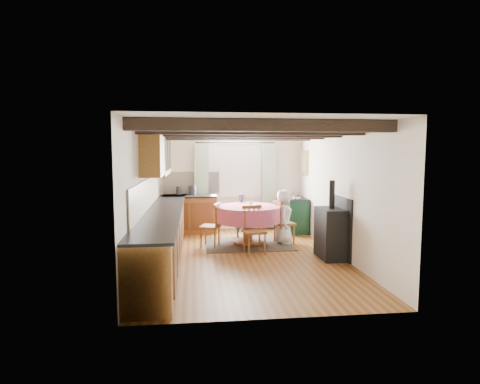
{
  "coord_description": "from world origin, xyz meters",
  "views": [
    {
      "loc": [
        -0.92,
        -7.14,
        1.96
      ],
      "look_at": [
        0.0,
        0.8,
        1.15
      ],
      "focal_mm": 29.42,
      "sensor_mm": 36.0,
      "label": 1
    }
  ],
  "objects": [
    {
      "name": "chair_near",
      "position": [
        0.22,
        0.25,
        0.47
      ],
      "size": [
        0.47,
        0.49,
        0.93
      ],
      "primitive_type": null,
      "rotation": [
        0.0,
        0.0,
        0.19
      ],
      "color": "brown",
      "rests_on": "floor"
    },
    {
      "name": "ceiling",
      "position": [
        0.0,
        0.0,
        2.4
      ],
      "size": [
        3.6,
        5.5,
        0.0
      ],
      "primitive_type": "cube",
      "color": "white",
      "rests_on": "ground"
    },
    {
      "name": "child_right",
      "position": [
        0.97,
        1.02,
        0.58
      ],
      "size": [
        0.5,
        0.65,
        1.17
      ],
      "primitive_type": "imported",
      "rotation": [
        0.0,
        0.0,
        1.31
      ],
      "color": "silver",
      "rests_on": "floor"
    },
    {
      "name": "canister_tall",
      "position": [
        -1.31,
        2.52,
        1.03
      ],
      "size": [
        0.13,
        0.13,
        0.22
      ],
      "primitive_type": "cylinder",
      "color": "#262628",
      "rests_on": "worktop_back"
    },
    {
      "name": "wall_picture",
      "position": [
        1.77,
        2.3,
        1.7
      ],
      "size": [
        0.04,
        0.5,
        0.6
      ],
      "primitive_type": "cube",
      "color": "gold",
      "rests_on": "wall_right"
    },
    {
      "name": "wall_back",
      "position": [
        0.0,
        2.75,
        1.2
      ],
      "size": [
        3.6,
        0.0,
        2.4
      ],
      "primitive_type": "cube",
      "color": "silver",
      "rests_on": "ground"
    },
    {
      "name": "rug",
      "position": [
        0.21,
        1.05,
        0.01
      ],
      "size": [
        1.82,
        1.42,
        0.01
      ],
      "primitive_type": "cube",
      "color": "#362B20",
      "rests_on": "floor"
    },
    {
      "name": "aga_range",
      "position": [
        1.47,
        2.23,
        0.43
      ],
      "size": [
        0.61,
        0.94,
        0.87
      ],
      "primitive_type": null,
      "color": "black",
      "rests_on": "floor"
    },
    {
      "name": "base_cabinet_back",
      "position": [
        -1.05,
        2.45,
        0.44
      ],
      "size": [
        1.3,
        0.6,
        0.88
      ],
      "primitive_type": "cube",
      "color": "olive",
      "rests_on": "floor"
    },
    {
      "name": "canister_wide",
      "position": [
        -0.98,
        2.46,
        1.03
      ],
      "size": [
        0.2,
        0.2,
        0.22
      ],
      "primitive_type": "cylinder",
      "color": "#262628",
      "rests_on": "worktop_back"
    },
    {
      "name": "worktop_left",
      "position": [
        -1.48,
        0.0,
        0.9
      ],
      "size": [
        0.64,
        5.3,
        0.04
      ],
      "primitive_type": "cube",
      "color": "black",
      "rests_on": "base_cabinet_left"
    },
    {
      "name": "beam_c",
      "position": [
        0.0,
        0.0,
        2.31
      ],
      "size": [
        3.6,
        0.16,
        0.16
      ],
      "primitive_type": "cube",
      "color": "black",
      "rests_on": "ceiling"
    },
    {
      "name": "beam_d",
      "position": [
        0.0,
        1.0,
        2.31
      ],
      "size": [
        3.6,
        0.16,
        0.16
      ],
      "primitive_type": "cube",
      "color": "black",
      "rests_on": "ceiling"
    },
    {
      "name": "cup",
      "position": [
        0.27,
        1.07,
        0.87
      ],
      "size": [
        0.13,
        0.13,
        0.1
      ],
      "primitive_type": "imported",
      "rotation": [
        0.0,
        0.0,
        5.06
      ],
      "color": "silver",
      "rests_on": "dining_table"
    },
    {
      "name": "wall_cabinet_glass",
      "position": [
        -1.63,
        1.2,
        1.95
      ],
      "size": [
        0.34,
        1.8,
        0.9
      ],
      "primitive_type": "cube",
      "color": "olive",
      "rests_on": "wall_left"
    },
    {
      "name": "wall_plate",
      "position": [
        1.05,
        2.72,
        1.7
      ],
      "size": [
        0.3,
        0.02,
        0.3
      ],
      "primitive_type": "cylinder",
      "rotation": [
        1.57,
        0.0,
        0.0
      ],
      "color": "silver",
      "rests_on": "wall_back"
    },
    {
      "name": "cast_iron_stove",
      "position": [
        1.58,
        -0.22,
        0.72
      ],
      "size": [
        0.43,
        0.72,
        1.45
      ],
      "primitive_type": null,
      "color": "black",
      "rests_on": "floor"
    },
    {
      "name": "window_frame",
      "position": [
        0.1,
        2.73,
        1.6
      ],
      "size": [
        1.34,
        0.03,
        1.54
      ],
      "primitive_type": "cube",
      "color": "white",
      "rests_on": "wall_back"
    },
    {
      "name": "wall_left",
      "position": [
        -1.8,
        0.0,
        1.2
      ],
      "size": [
        0.0,
        5.5,
        2.4
      ],
      "primitive_type": "cube",
      "color": "silver",
      "rests_on": "ground"
    },
    {
      "name": "curtain_rod",
      "position": [
        0.1,
        2.65,
        2.2
      ],
      "size": [
        2.0,
        0.03,
        0.03
      ],
      "primitive_type": "cylinder",
      "rotation": [
        0.0,
        1.57,
        0.0
      ],
      "color": "black",
      "rests_on": "wall_back"
    },
    {
      "name": "chair_left",
      "position": [
        -0.61,
        0.96,
        0.45
      ],
      "size": [
        0.51,
        0.5,
        0.9
      ],
      "primitive_type": null,
      "rotation": [
        0.0,
        0.0,
        -1.9
      ],
      "color": "brown",
      "rests_on": "floor"
    },
    {
      "name": "beam_b",
      "position": [
        0.0,
        -1.0,
        2.31
      ],
      "size": [
        3.6,
        0.16,
        0.16
      ],
      "primitive_type": "cube",
      "color": "black",
      "rests_on": "ceiling"
    },
    {
      "name": "window_pane",
      "position": [
        0.1,
        2.74,
        1.6
      ],
      "size": [
        1.2,
        0.01,
        1.4
      ],
      "primitive_type": "cube",
      "color": "white",
      "rests_on": "wall_back"
    },
    {
      "name": "worktop_back",
      "position": [
        -1.05,
        2.43,
        0.9
      ],
      "size": [
        1.3,
        0.64,
        0.04
      ],
      "primitive_type": "cube",
      "color": "black",
      "rests_on": "base_cabinet_back"
    },
    {
      "name": "wall_cabinet_solid",
      "position": [
        -1.63,
        -0.3,
        1.9
      ],
      "size": [
        0.34,
        0.9,
        0.7
      ],
      "primitive_type": "cube",
      "color": "olive",
      "rests_on": "wall_left"
    },
    {
      "name": "base_cabinet_left",
      "position": [
        -1.5,
        0.0,
        0.44
      ],
      "size": [
        0.6,
        5.3,
        0.88
      ],
      "primitive_type": "cube",
      "color": "olive",
      "rests_on": "floor"
    },
    {
      "name": "dining_table",
      "position": [
        0.21,
        1.05,
        0.41
      ],
      "size": [
        1.36,
        1.36,
        0.82
      ],
      "primitive_type": null,
      "color": "#E85E83",
      "rests_on": "floor"
    },
    {
      "name": "beam_e",
      "position": [
        0.0,
        2.0,
        2.31
      ],
      "size": [
        3.6,
        0.16,
        0.16
      ],
      "primitive_type": "cube",
      "color": "black",
      "rests_on": "ceiling"
    },
    {
      "name": "child_far",
      "position": [
        0.14,
        1.76,
        0.51
      ],
      "size": [
        0.42,
        0.34,
        1.02
      ],
      "primitive_type": "imported",
      "rotation": [
        0.0,
        0.0,
        2.87
      ],
      "color": "#465569",
      "rests_on": "floor"
    },
    {
      "name": "splash_left",
      "position": [
        -1.78,
        0.3,
        1.2
      ],
      "size": [
        0.02,
        4.5,
        0.55
      ],
      "primitive_type": "cube",
      "color": "beige",
      "rests_on": "wall_left"
    },
    {
      "name": "wall_front",
      "position": [
        0.0,
        -2.75,
        1.2
      ],
      "size": [
        3.6,
        0.0,
        2.4
      ],
      "primitive_type": "cube",
      "color": "silver",
      "rests_on": "ground"
    },
    {
      "name": "bowl_a",
      "position": [
        0.14,
        0.84,
        0.84
      ],
      "size": [
        0.26,
        0.26,
        0.05
      ],
      "primitive_type": "imported",
      "rotation": [
        0.0,
        0.0,
        2.79
      ],
      "color": "silver",
      "rests_on": "dining_table"
    },
    {
      "name": "curtain_left",
      "position": [
        -0.75,
        2.65,
        1.1
      ],
      "size": [
        0.35,
        0.1,
        2.1
      ],
      "primitive_type": "cube",
      "color": "#94B488",
      "rests_on": "wall_back"
    },
    {
      "name": "splash_back",
      "position": [
        -1.0,
        2.73,
        1.2
      ],
      "size": [
        1.4,
        0.02,
        0.55
      ],
      "primitive_type": "cube",
      "color": "beige",
      "rests_on": "wall_back"
    },
    {
      "name": "wall_right",
      "position": [
        1.8,
        0.0,
        1.2
      ],
      "size": [
        0.0,
        5.5,
        2.4
      ],
      "primitive_type": "cube",
      "color": "silver",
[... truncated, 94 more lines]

